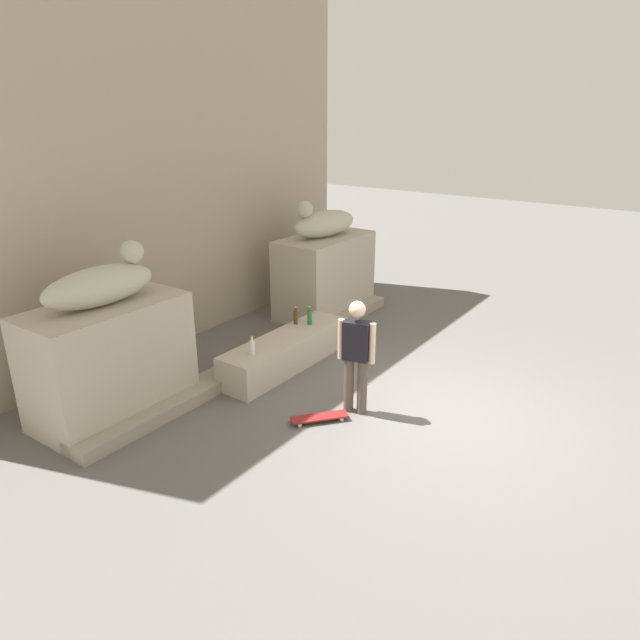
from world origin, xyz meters
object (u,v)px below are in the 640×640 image
at_px(skater, 356,353).
at_px(bottle_brown, 296,317).
at_px(statue_reclining_right, 323,223).
at_px(bottle_clear, 252,347).
at_px(bottle_green, 310,317).
at_px(skateboard, 320,417).
at_px(statue_reclining_left, 102,284).

relative_size(skater, bottle_brown, 5.37).
distance_m(statue_reclining_right, skater, 4.34).
xyz_separation_m(bottle_clear, bottle_brown, (1.42, 0.26, 0.01)).
bearing_deg(bottle_clear, bottle_green, 1.79).
distance_m(skater, bottle_clear, 1.74).
bearing_deg(skateboard, bottle_green, -100.87).
relative_size(statue_reclining_left, skateboard, 2.18).
distance_m(statue_reclining_right, bottle_clear, 3.80).
relative_size(skateboard, bottle_clear, 2.51).
relative_size(bottle_clear, bottle_green, 0.91).
xyz_separation_m(statue_reclining_left, bottle_green, (3.24, -1.02, -1.22)).
distance_m(skateboard, bottle_green, 2.43).
relative_size(statue_reclining_left, bottle_brown, 5.22).
bearing_deg(statue_reclining_left, bottle_green, -15.02).
distance_m(skater, bottle_brown, 2.29).
relative_size(statue_reclining_left, skater, 0.97).
relative_size(skater, skateboard, 2.24).
bearing_deg(statue_reclining_right, bottle_brown, 31.77).
distance_m(skater, bottle_green, 2.19).
height_order(statue_reclining_left, bottle_green, statue_reclining_left).
xyz_separation_m(statue_reclining_right, bottle_green, (-1.89, -1.03, -1.22)).
relative_size(bottle_clear, bottle_brown, 0.95).
height_order(skateboard, bottle_brown, bottle_brown).
xyz_separation_m(skateboard, bottle_brown, (1.69, 1.71, 0.62)).
xyz_separation_m(skater, skateboard, (-0.52, 0.25, -0.86)).
distance_m(bottle_clear, bottle_green, 1.54).
relative_size(statue_reclining_left, bottle_green, 4.96).
bearing_deg(statue_reclining_right, skateboard, 43.89).
bearing_deg(skateboard, bottle_brown, -95.10).
relative_size(skater, bottle_green, 5.10).
bearing_deg(statue_reclining_left, bottle_clear, -29.72).
height_order(skater, bottle_green, skater).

